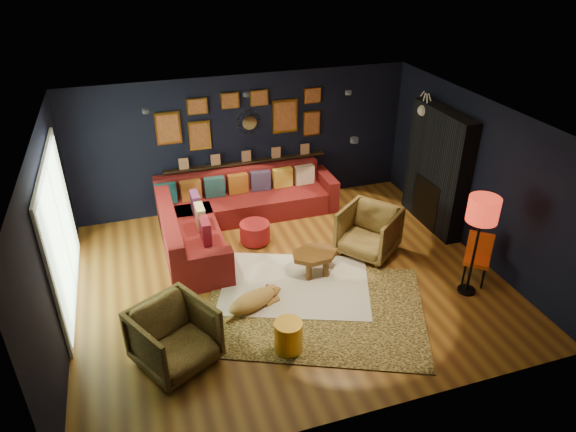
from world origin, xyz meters
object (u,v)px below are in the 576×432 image
object	(u,v)px
sectional	(226,214)
coffee_table	(315,257)
armchair_left	(174,334)
dog	(252,298)
orange_chair	(478,254)
armchair_right	(369,229)
pouf	(255,232)
gold_stool	(288,337)
floor_lamp	(482,214)

from	to	relation	value
sectional	coffee_table	xyz separation A→B (m)	(1.04, -1.81, 0.02)
armchair_left	dog	distance (m)	1.42
coffee_table	orange_chair	distance (m)	2.53
coffee_table	armchair_right	distance (m)	1.15
armchair_right	dog	size ratio (longest dim) A/B	0.85
dog	sectional	bearing A→B (deg)	64.90
sectional	dog	world-z (taller)	sectional
pouf	gold_stool	size ratio (longest dim) A/B	1.14
sectional	orange_chair	xyz separation A→B (m)	(3.41, -2.71, 0.15)
gold_stool	floor_lamp	bearing A→B (deg)	6.96
armchair_right	floor_lamp	xyz separation A→B (m)	(0.98, -1.47, 0.91)
pouf	gold_stool	distance (m)	2.76
armchair_right	coffee_table	bearing A→B (deg)	-111.85
pouf	floor_lamp	bearing A→B (deg)	-41.06
sectional	dog	xyz separation A→B (m)	(-0.12, -2.35, -0.13)
coffee_table	armchair_left	size ratio (longest dim) A/B	0.88
armchair_left	gold_stool	xyz separation A→B (m)	(1.42, -0.24, -0.23)
armchair_right	orange_chair	size ratio (longest dim) A/B	1.13
coffee_table	orange_chair	size ratio (longest dim) A/B	1.01
armchair_left	gold_stool	world-z (taller)	armchair_left
sectional	dog	distance (m)	2.35
sectional	floor_lamp	xyz separation A→B (m)	(3.11, -2.96, 1.04)
coffee_table	orange_chair	world-z (taller)	orange_chair
armchair_left	orange_chair	xyz separation A→B (m)	(4.71, 0.37, 0.01)
armchair_left	armchair_right	distance (m)	3.79
orange_chair	dog	size ratio (longest dim) A/B	0.75
armchair_right	dog	distance (m)	2.43
coffee_table	armchair_left	bearing A→B (deg)	-151.62
armchair_right	sectional	bearing A→B (deg)	-163.52
armchair_right	floor_lamp	size ratio (longest dim) A/B	0.56
pouf	armchair_left	xyz separation A→B (m)	(-1.69, -2.50, 0.26)
armchair_right	floor_lamp	bearing A→B (deg)	-5.04
armchair_right	gold_stool	xyz separation A→B (m)	(-2.02, -1.84, -0.22)
orange_chair	armchair_left	bearing A→B (deg)	-134.03
floor_lamp	coffee_table	bearing A→B (deg)	151.14
armchair_left	orange_chair	size ratio (longest dim) A/B	1.14
sectional	armchair_left	xyz separation A→B (m)	(-1.30, -3.08, 0.14)
pouf	armchair_right	size ratio (longest dim) A/B	0.58
armchair_left	floor_lamp	bearing A→B (deg)	-27.08
floor_lamp	armchair_left	bearing A→B (deg)	-178.39
sectional	gold_stool	distance (m)	3.33
gold_stool	dog	size ratio (longest dim) A/B	0.43
coffee_table	dog	distance (m)	1.29
orange_chair	pouf	bearing A→B (deg)	-173.71
sectional	gold_stool	xyz separation A→B (m)	(0.11, -3.32, -0.09)
armchair_right	orange_chair	distance (m)	1.77
gold_stool	orange_chair	distance (m)	3.36
armchair_left	floor_lamp	size ratio (longest dim) A/B	0.57
sectional	coffee_table	distance (m)	2.09
pouf	armchair_right	xyz separation A→B (m)	(1.75, -0.91, 0.25)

